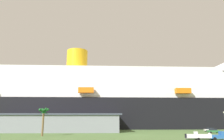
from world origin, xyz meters
TOP-DOWN VIEW (x-y plane):
  - ground_plane at (0.00, 30.00)m, footprint 600.00×600.00m
  - cruise_ship at (5.83, 55.56)m, footprint 264.42×43.93m
  - terminal_building at (-34.35, 23.81)m, footprint 58.81×28.48m
  - pickup_truck at (19.03, -18.65)m, footprint 5.71×2.55m
  - small_boat_on_trailer at (13.88, -18.34)m, footprint 8.63×2.38m
  - palm_tree at (-31.72, -4.50)m, footprint 3.45×3.56m
  - parked_car_silver_sedan at (34.05, 20.03)m, footprint 4.78×2.44m
  - parked_car_red_hatchback at (-38.64, 15.34)m, footprint 4.60×2.42m
  - parked_car_green_wagon at (30.77, 9.84)m, footprint 4.63×2.21m

SIDE VIEW (x-z plane):
  - ground_plane at x=0.00m, z-range 0.00..0.00m
  - parked_car_red_hatchback at x=-38.64m, z-range 0.04..1.62m
  - parked_car_silver_sedan at x=34.05m, z-range 0.04..1.62m
  - parked_car_green_wagon at x=30.77m, z-range 0.04..1.62m
  - small_boat_on_trailer at x=13.88m, z-range -0.12..2.03m
  - pickup_truck at x=19.03m, z-range -0.06..2.14m
  - terminal_building at x=-34.35m, z-range 0.02..7.58m
  - palm_tree at x=-31.72m, z-range 2.42..11.45m
  - cruise_ship at x=5.83m, z-range -12.74..41.52m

